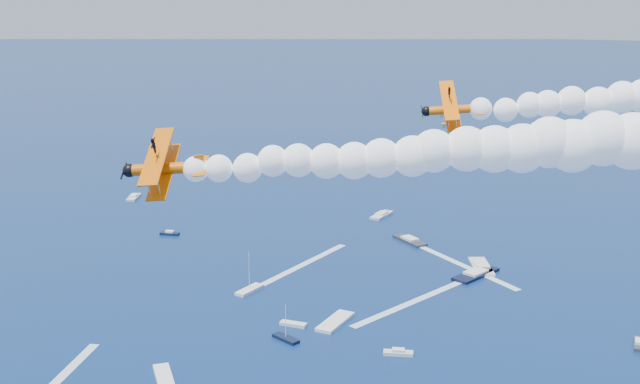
# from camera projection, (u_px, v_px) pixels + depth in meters

# --- Properties ---
(biplane_lead) EXTENTS (8.90, 10.56, 8.16)m
(biplane_lead) POSITION_uv_depth(u_px,v_px,m) (454.00, 110.00, 94.71)
(biplane_lead) COLOR #FF6805
(biplane_trail) EXTENTS (10.57, 12.58, 9.63)m
(biplane_trail) POSITION_uv_depth(u_px,v_px,m) (166.00, 169.00, 82.30)
(biplane_trail) COLOR #DF5F04
(smoke_trail_trail) EXTENTS (70.66, 35.86, 12.16)m
(smoke_trail_trail) POSITION_uv_depth(u_px,v_px,m) (520.00, 147.00, 79.49)
(smoke_trail_trail) COLOR white
(spectator_boats) EXTENTS (218.50, 181.75, 0.70)m
(spectator_boats) POSITION_uv_depth(u_px,v_px,m) (374.00, 317.00, 182.57)
(spectator_boats) COLOR white
(spectator_boats) RESTS_ON ground
(boat_wakes) EXTENTS (81.81, 120.21, 0.04)m
(boat_wakes) POSITION_uv_depth(u_px,v_px,m) (325.00, 299.00, 193.65)
(boat_wakes) COLOR white
(boat_wakes) RESTS_ON ground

